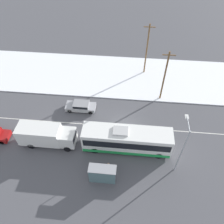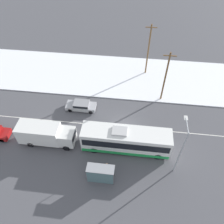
# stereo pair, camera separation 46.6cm
# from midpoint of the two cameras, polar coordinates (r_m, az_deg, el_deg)

# --- Properties ---
(ground_plane) EXTENTS (120.00, 120.00, 0.00)m
(ground_plane) POSITION_cam_midpoint_polar(r_m,az_deg,el_deg) (30.80, 2.54, -3.92)
(ground_plane) COLOR #4C4C51
(snow_lot) EXTENTS (80.00, 11.92, 0.12)m
(snow_lot) POSITION_cam_midpoint_polar(r_m,az_deg,el_deg) (39.18, 3.68, 9.31)
(snow_lot) COLOR white
(snow_lot) RESTS_ON ground_plane
(lane_marking_center) EXTENTS (60.00, 0.12, 0.00)m
(lane_marking_center) POSITION_cam_midpoint_polar(r_m,az_deg,el_deg) (30.80, 2.54, -3.92)
(lane_marking_center) COLOR silver
(lane_marking_center) RESTS_ON ground_plane
(city_bus) EXTENTS (10.97, 2.57, 3.47)m
(city_bus) POSITION_cam_midpoint_polar(r_m,az_deg,el_deg) (27.37, 3.37, -7.24)
(city_bus) COLOR white
(city_bus) RESTS_ON ground_plane
(box_truck) EXTENTS (7.26, 2.30, 2.97)m
(box_truck) POSITION_cam_midpoint_polar(r_m,az_deg,el_deg) (29.14, -17.38, -5.74)
(box_truck) COLOR silver
(box_truck) RESTS_ON ground_plane
(sedan_car) EXTENTS (4.44, 1.80, 1.32)m
(sedan_car) POSITION_cam_midpoint_polar(r_m,az_deg,el_deg) (32.91, -8.54, 1.59)
(sedan_car) COLOR #9E9EA3
(sedan_car) RESTS_ON ground_plane
(pedestrian_at_stop) EXTENTS (0.63, 0.28, 1.74)m
(pedestrian_at_stop) POSITION_cam_midpoint_polar(r_m,az_deg,el_deg) (26.04, -1.46, -14.09)
(pedestrian_at_stop) COLOR #23232D
(pedestrian_at_stop) RESTS_ON ground_plane
(bus_shelter) EXTENTS (3.07, 1.20, 2.40)m
(bus_shelter) POSITION_cam_midpoint_polar(r_m,az_deg,el_deg) (24.93, -3.15, -15.88)
(bus_shelter) COLOR gray
(bus_shelter) RESTS_ON ground_plane
(streetlamp) EXTENTS (0.36, 2.43, 7.32)m
(streetlamp) POSITION_cam_midpoint_polar(r_m,az_deg,el_deg) (24.53, 17.54, -7.91)
(streetlamp) COLOR #9EA3A8
(streetlamp) RESTS_ON ground_plane
(utility_pole_roadside) EXTENTS (1.80, 0.24, 8.36)m
(utility_pole_roadside) POSITION_cam_midpoint_polar(r_m,az_deg,el_deg) (32.85, 13.16, 9.11)
(utility_pole_roadside) COLOR brown
(utility_pole_roadside) RESTS_ON ground_plane
(utility_pole_snowlot) EXTENTS (1.80, 0.24, 9.00)m
(utility_pole_snowlot) POSITION_cam_midpoint_polar(r_m,az_deg,el_deg) (37.90, 8.72, 15.89)
(utility_pole_snowlot) COLOR brown
(utility_pole_snowlot) RESTS_ON ground_plane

